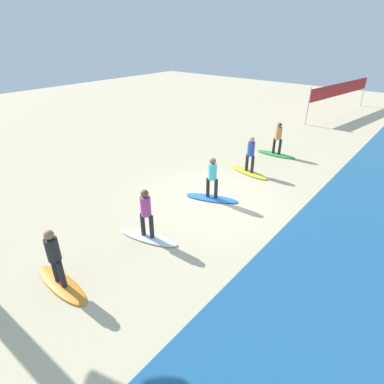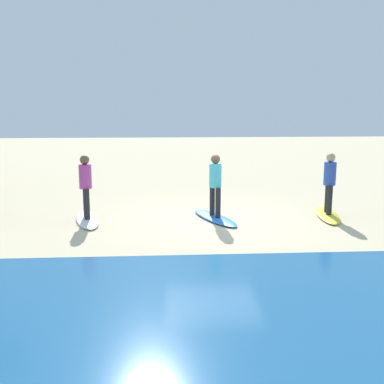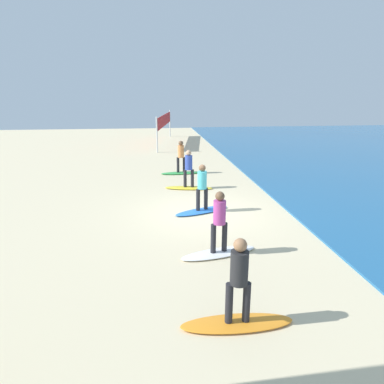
{
  "view_description": "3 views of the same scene",
  "coord_description": "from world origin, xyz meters",
  "px_view_note": "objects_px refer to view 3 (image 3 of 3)",
  "views": [
    {
      "loc": [
        8.63,
        6.11,
        5.9
      ],
      "look_at": [
        1.03,
        -0.14,
        0.73
      ],
      "focal_mm": 29.04,
      "sensor_mm": 36.0,
      "label": 1
    },
    {
      "loc": [
        1.28,
        11.85,
        3.04
      ],
      "look_at": [
        0.56,
        0.22,
        0.8
      ],
      "focal_mm": 43.53,
      "sensor_mm": 36.0,
      "label": 2
    },
    {
      "loc": [
        11.37,
        -1.75,
        4.12
      ],
      "look_at": [
        0.86,
        -0.52,
        1.03
      ],
      "focal_mm": 32.09,
      "sensor_mm": 36.0,
      "label": 3
    }
  ],
  "objects_px": {
    "surfer_white": "(219,218)",
    "surfer_blue": "(202,184)",
    "surfboard_green": "(181,173)",
    "surfer_orange": "(239,275)",
    "surfboard_white": "(219,253)",
    "volleyball_net": "(164,122)",
    "surfboard_yellow": "(189,188)",
    "surfer_green": "(181,154)",
    "surfboard_orange": "(237,323)",
    "surfer_yellow": "(189,166)",
    "surfboard_blue": "(202,211)"
  },
  "relations": [
    {
      "from": "surfer_white",
      "to": "surfer_blue",
      "type": "bearing_deg",
      "value": 179.27
    },
    {
      "from": "surfboard_green",
      "to": "surfer_orange",
      "type": "distance_m",
      "value": 12.29
    },
    {
      "from": "surfboard_green",
      "to": "surfer_orange",
      "type": "height_order",
      "value": "surfer_orange"
    },
    {
      "from": "surfboard_white",
      "to": "volleyball_net",
      "type": "bearing_deg",
      "value": 77.73
    },
    {
      "from": "surfboard_yellow",
      "to": "volleyball_net",
      "type": "relative_size",
      "value": 0.23
    },
    {
      "from": "surfer_green",
      "to": "surfer_white",
      "type": "distance_m",
      "value": 9.4
    },
    {
      "from": "surfboard_white",
      "to": "surfer_white",
      "type": "relative_size",
      "value": 1.28
    },
    {
      "from": "surfer_orange",
      "to": "surfboard_orange",
      "type": "bearing_deg",
      "value": -90.0
    },
    {
      "from": "surfer_orange",
      "to": "surfer_blue",
      "type": "bearing_deg",
      "value": 177.66
    },
    {
      "from": "surfer_yellow",
      "to": "volleyball_net",
      "type": "bearing_deg",
      "value": -178.03
    },
    {
      "from": "surfboard_yellow",
      "to": "surfboard_white",
      "type": "height_order",
      "value": "same"
    },
    {
      "from": "surfboard_green",
      "to": "surfer_white",
      "type": "xyz_separation_m",
      "value": [
        9.4,
        0.18,
        0.99
      ]
    },
    {
      "from": "surfer_green",
      "to": "surfboard_orange",
      "type": "xyz_separation_m",
      "value": [
        12.25,
        -0.03,
        -0.99
      ]
    },
    {
      "from": "surfboard_blue",
      "to": "surfer_yellow",
      "type": "bearing_deg",
      "value": 70.58
    },
    {
      "from": "surfer_white",
      "to": "surfboard_orange",
      "type": "xyz_separation_m",
      "value": [
        2.86,
        -0.21,
        -0.99
      ]
    },
    {
      "from": "surfboard_blue",
      "to": "surfboard_orange",
      "type": "relative_size",
      "value": 1.0
    },
    {
      "from": "surfer_orange",
      "to": "volleyball_net",
      "type": "height_order",
      "value": "volleyball_net"
    },
    {
      "from": "surfer_blue",
      "to": "surfboard_yellow",
      "type": "bearing_deg",
      "value": -177.45
    },
    {
      "from": "surfboard_yellow",
      "to": "surfer_blue",
      "type": "height_order",
      "value": "surfer_blue"
    },
    {
      "from": "surfboard_green",
      "to": "volleyball_net",
      "type": "bearing_deg",
      "value": 88.37
    },
    {
      "from": "surfer_yellow",
      "to": "surfboard_blue",
      "type": "bearing_deg",
      "value": 2.55
    },
    {
      "from": "surfboard_green",
      "to": "surfer_yellow",
      "type": "height_order",
      "value": "surfer_yellow"
    },
    {
      "from": "surfer_green",
      "to": "surfer_yellow",
      "type": "height_order",
      "value": "same"
    },
    {
      "from": "surfboard_green",
      "to": "surfer_blue",
      "type": "xyz_separation_m",
      "value": [
        6.04,
        0.22,
        0.99
      ]
    },
    {
      "from": "surfboard_yellow",
      "to": "surfer_white",
      "type": "relative_size",
      "value": 1.28
    },
    {
      "from": "surfboard_green",
      "to": "surfboard_yellow",
      "type": "relative_size",
      "value": 1.0
    },
    {
      "from": "surfer_green",
      "to": "surfer_orange",
      "type": "relative_size",
      "value": 1.0
    },
    {
      "from": "surfer_yellow",
      "to": "surfer_orange",
      "type": "bearing_deg",
      "value": -0.71
    },
    {
      "from": "surfer_green",
      "to": "volleyball_net",
      "type": "height_order",
      "value": "volleyball_net"
    },
    {
      "from": "volleyball_net",
      "to": "surfer_blue",
      "type": "bearing_deg",
      "value": 2.07
    },
    {
      "from": "surfer_white",
      "to": "surfboard_green",
      "type": "bearing_deg",
      "value": -178.91
    },
    {
      "from": "surfer_blue",
      "to": "surfboard_orange",
      "type": "height_order",
      "value": "surfer_blue"
    },
    {
      "from": "surfboard_green",
      "to": "surfer_green",
      "type": "distance_m",
      "value": 0.99
    },
    {
      "from": "surfboard_green",
      "to": "surfboard_orange",
      "type": "height_order",
      "value": "same"
    },
    {
      "from": "surfboard_yellow",
      "to": "surfer_yellow",
      "type": "height_order",
      "value": "surfer_yellow"
    },
    {
      "from": "surfer_orange",
      "to": "volleyball_net",
      "type": "distance_m",
      "value": 23.49
    },
    {
      "from": "surfboard_green",
      "to": "volleyball_net",
      "type": "height_order",
      "value": "volleyball_net"
    },
    {
      "from": "surfboard_white",
      "to": "surfboard_orange",
      "type": "distance_m",
      "value": 2.87
    },
    {
      "from": "surfer_orange",
      "to": "surfboard_yellow",
      "type": "bearing_deg",
      "value": 179.29
    },
    {
      "from": "surfer_green",
      "to": "surfer_yellow",
      "type": "distance_m",
      "value": 2.95
    },
    {
      "from": "surfer_yellow",
      "to": "surfer_white",
      "type": "height_order",
      "value": "same"
    },
    {
      "from": "surfboard_yellow",
      "to": "surfboard_blue",
      "type": "bearing_deg",
      "value": -77.69
    },
    {
      "from": "surfboard_white",
      "to": "surfer_white",
      "type": "bearing_deg",
      "value": 166.12
    },
    {
      "from": "surfer_blue",
      "to": "surfer_orange",
      "type": "distance_m",
      "value": 6.22
    },
    {
      "from": "surfboard_blue",
      "to": "surfboard_yellow",
      "type": "bearing_deg",
      "value": 70.58
    },
    {
      "from": "surfboard_blue",
      "to": "surfer_blue",
      "type": "xyz_separation_m",
      "value": [
        0.0,
        -0.0,
        0.99
      ]
    },
    {
      "from": "surfboard_blue",
      "to": "surfer_orange",
      "type": "distance_m",
      "value": 6.3
    },
    {
      "from": "surfboard_blue",
      "to": "surfer_green",
      "type": "bearing_deg",
      "value": 70.12
    },
    {
      "from": "surfboard_yellow",
      "to": "surfer_yellow",
      "type": "distance_m",
      "value": 0.99
    },
    {
      "from": "volleyball_net",
      "to": "surfboard_yellow",
      "type": "bearing_deg",
      "value": 1.97
    }
  ]
}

